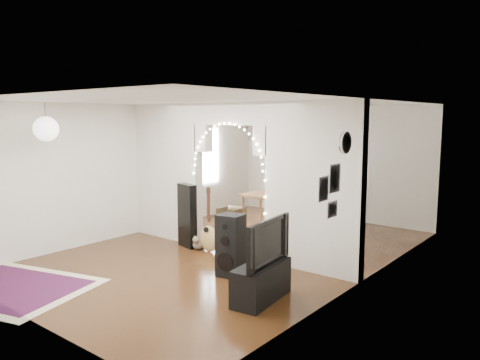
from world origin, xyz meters
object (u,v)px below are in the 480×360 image
Objects in this scene: media_console at (261,282)px; dining_chair_left at (231,217)px; acoustic_guitar at (209,228)px; bookcase at (306,195)px; dining_chair_right at (298,227)px; floor_speaker at (231,246)px; dining_table at (271,198)px.

media_console reaches higher than dining_chair_left.
dining_chair_left is (-2.99, 2.98, -0.02)m from media_console.
bookcase reaches higher than acoustic_guitar.
dining_chair_right is (-1.25, 2.98, 0.02)m from media_console.
acoustic_guitar is 2.02× the size of dining_chair_left.
dining_table is (-1.31, 2.95, 0.20)m from floor_speaker.
bookcase is at bearing 123.76° from dining_chair_right.
floor_speaker is 1.65× the size of dining_chair_right.
bookcase is 0.78m from dining_table.
dining_table is (-0.16, 2.19, 0.24)m from acoustic_guitar.
acoustic_guitar reaches higher than media_console.
dining_table is 0.99m from dining_chair_left.
media_console is (2.09, -1.25, -0.19)m from acoustic_guitar.
dining_table is 2.44× the size of dining_chair_left.
dining_table is 2.07× the size of dining_chair_right.
floor_speaker is at bearing -54.98° from dining_chair_left.
dining_table is (-0.66, -0.40, -0.08)m from bookcase.
acoustic_guitar is at bearing -66.86° from dining_chair_left.
acoustic_guitar is 0.83× the size of dining_table.
media_console is 0.66× the size of bookcase.
floor_speaker reaches higher than dining_chair_right.
bookcase is 1.24× the size of dining_table.
dining_table is at bearing 83.76° from acoustic_guitar.
media_console is at bearing -55.25° from dining_table.
dining_chair_right is at bearing 88.47° from floor_speaker.
floor_speaker is 0.97× the size of media_console.
media_console is at bearing -35.96° from floor_speaker.
dining_table reaches higher than dining_chair_left.
floor_speaker reaches higher than media_console.
dining_chair_left is (-0.75, -0.46, -0.45)m from dining_table.
dining_table is at bearing 26.93° from dining_chair_left.
dining_chair_right is at bearing -4.32° from dining_chair_left.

